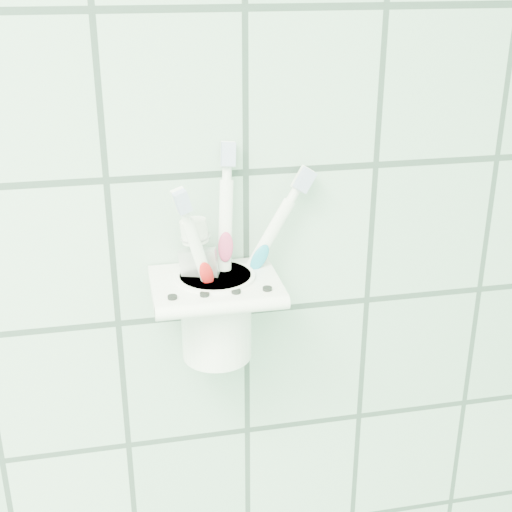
{
  "coord_description": "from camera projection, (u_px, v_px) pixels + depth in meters",
  "views": [
    {
      "loc": [
        0.55,
        0.53,
        1.6
      ],
      "look_at": [
        0.67,
        1.1,
        1.36
      ],
      "focal_mm": 50.0,
      "sensor_mm": 36.0,
      "label": 1
    }
  ],
  "objects": [
    {
      "name": "toothbrush_blue",
      "position": [
        220.0,
        255.0,
        0.67
      ],
      "size": [
        0.03,
        0.05,
        0.21
      ],
      "rotation": [
        -0.24,
        0.07,
        -0.05
      ],
      "color": "white",
      "rests_on": "cup"
    },
    {
      "name": "holder_bracket",
      "position": [
        215.0,
        287.0,
        0.69
      ],
      "size": [
        0.12,
        0.1,
        0.04
      ],
      "color": "white",
      "rests_on": "wall_back"
    },
    {
      "name": "toothbrush_pink",
      "position": [
        228.0,
        263.0,
        0.69
      ],
      "size": [
        0.05,
        0.03,
        0.18
      ],
      "rotation": [
        0.05,
        -0.29,
        0.22
      ],
      "color": "white",
      "rests_on": "cup"
    },
    {
      "name": "cup",
      "position": [
        216.0,
        312.0,
        0.71
      ],
      "size": [
        0.08,
        0.08,
        0.09
      ],
      "color": "white",
      "rests_on": "holder_bracket"
    },
    {
      "name": "toothpaste_tube",
      "position": [
        209.0,
        277.0,
        0.69
      ],
      "size": [
        0.05,
        0.04,
        0.14
      ],
      "rotation": [
        -0.01,
        -0.1,
        -0.3
      ],
      "color": "silver",
      "rests_on": "cup"
    },
    {
      "name": "toothbrush_orange",
      "position": [
        204.0,
        251.0,
        0.69
      ],
      "size": [
        0.1,
        0.03,
        0.2
      ],
      "rotation": [
        -0.1,
        0.57,
        0.04
      ],
      "color": "white",
      "rests_on": "cup"
    }
  ]
}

